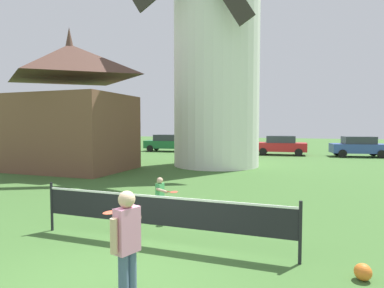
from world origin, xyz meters
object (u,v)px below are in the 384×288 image
at_px(windmill, 217,37).
at_px(player_far, 161,195).
at_px(stray_ball, 363,272).
at_px(tennis_net, 159,211).
at_px(parked_car_blue, 358,146).
at_px(parked_car_black, 223,144).
at_px(player_near, 126,239).
at_px(chapel, 71,109).
at_px(parked_car_red, 281,145).
at_px(parked_car_green, 168,143).

relative_size(windmill, player_far, 14.13).
bearing_deg(stray_ball, windmill, 114.20).
bearing_deg(tennis_net, player_far, 113.61).
bearing_deg(player_far, parked_car_blue, 69.68).
distance_m(windmill, parked_car_black, 11.47).
height_order(player_near, chapel, chapel).
xyz_separation_m(player_near, chapel, (-9.61, 10.37, 2.42)).
bearing_deg(parked_car_red, player_far, -94.77).
height_order(parked_car_black, parked_car_red, same).
xyz_separation_m(parked_car_blue, chapel, (-15.79, -13.23, 2.47)).
xyz_separation_m(player_far, parked_car_blue, (7.38, 19.93, 0.20)).
height_order(parked_car_green, parked_car_red, same).
height_order(player_near, parked_car_red, parked_car_red).
bearing_deg(player_near, windmill, 100.48).
xyz_separation_m(parked_car_green, parked_car_blue, (15.98, -0.02, -0.00)).
height_order(stray_ball, parked_car_red, parked_car_red).
relative_size(tennis_net, parked_car_black, 1.18).
relative_size(tennis_net, parked_car_red, 1.32).
xyz_separation_m(parked_car_green, chapel, (0.20, -13.25, 2.47)).
relative_size(player_far, stray_ball, 4.10).
distance_m(tennis_net, parked_car_red, 21.36).
bearing_deg(player_near, stray_ball, 29.04).
distance_m(player_near, chapel, 14.35).
xyz_separation_m(player_near, parked_car_red, (0.44, 23.36, -0.05)).
relative_size(windmill, stray_ball, 57.90).
relative_size(parked_car_green, parked_car_blue, 1.04).
relative_size(player_near, player_far, 1.43).
height_order(stray_ball, parked_car_blue, parked_car_blue).
height_order(player_near, parked_car_blue, parked_car_blue).
xyz_separation_m(stray_ball, parked_car_black, (-7.68, 22.05, 0.68)).
bearing_deg(player_far, tennis_net, -66.39).
xyz_separation_m(windmill, player_near, (2.73, -14.73, -6.74)).
bearing_deg(stray_ball, chapel, 145.83).
bearing_deg(player_near, player_far, 108.16).
xyz_separation_m(tennis_net, player_near, (0.48, -2.02, 0.17)).
distance_m(tennis_net, chapel, 12.65).
xyz_separation_m(player_far, parked_car_green, (-8.61, 19.95, 0.20)).
bearing_deg(windmill, player_far, -82.17).
height_order(windmill, player_far, windmill).
relative_size(tennis_net, parked_car_blue, 1.30).
distance_m(parked_car_black, parked_car_blue, 10.74).
bearing_deg(parked_car_blue, parked_car_black, 179.05).
bearing_deg(stray_ball, player_near, -150.96).
relative_size(player_near, parked_car_red, 0.37).
bearing_deg(parked_car_green, parked_car_black, 1.74).
bearing_deg(windmill, parked_car_black, 101.50).
xyz_separation_m(tennis_net, parked_car_red, (0.92, 21.34, 0.12)).
height_order(parked_car_green, parked_car_black, same).
xyz_separation_m(tennis_net, chapel, (-9.13, 8.35, 2.59)).
bearing_deg(chapel, parked_car_blue, 39.97).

